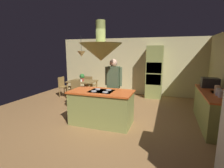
# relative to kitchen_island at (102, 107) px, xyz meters

# --- Properties ---
(ground) EXTENTS (8.16, 8.16, 0.00)m
(ground) POSITION_rel_kitchen_island_xyz_m (0.00, 0.20, -0.46)
(ground) COLOR #9E7042
(wall_back) EXTENTS (6.80, 0.10, 2.55)m
(wall_back) POSITION_rel_kitchen_island_xyz_m (0.00, 3.65, 0.81)
(wall_back) COLOR beige
(wall_back) RESTS_ON ground
(kitchen_island) EXTENTS (1.69, 0.88, 0.93)m
(kitchen_island) POSITION_rel_kitchen_island_xyz_m (0.00, 0.00, 0.00)
(kitchen_island) COLOR #8C934C
(kitchen_island) RESTS_ON ground
(counter_run_right) EXTENTS (0.73, 2.19, 0.91)m
(counter_run_right) POSITION_rel_kitchen_island_xyz_m (2.84, 0.80, 0.01)
(counter_run_right) COLOR #8C934C
(counter_run_right) RESTS_ON ground
(oven_tower) EXTENTS (0.66, 0.62, 2.19)m
(oven_tower) POSITION_rel_kitchen_island_xyz_m (1.10, 3.24, 0.63)
(oven_tower) COLOR #8C934C
(oven_tower) RESTS_ON ground
(dining_table) EXTENTS (1.09, 0.84, 0.76)m
(dining_table) POSITION_rel_kitchen_island_xyz_m (-1.70, 2.10, 0.20)
(dining_table) COLOR olive
(dining_table) RESTS_ON ground
(person_at_island) EXTENTS (0.53, 0.23, 1.73)m
(person_at_island) POSITION_rel_kitchen_island_xyz_m (0.11, 0.71, 0.54)
(person_at_island) COLOR tan
(person_at_island) RESTS_ON ground
(range_hood) EXTENTS (1.10, 1.10, 1.00)m
(range_hood) POSITION_rel_kitchen_island_xyz_m (0.00, 0.00, 1.50)
(range_hood) COLOR #8C934C
(pendant_light_over_table) EXTENTS (0.32, 0.32, 0.82)m
(pendant_light_over_table) POSITION_rel_kitchen_island_xyz_m (-1.70, 2.10, 1.40)
(pendant_light_over_table) COLOR #E0B266
(chair_facing_island) EXTENTS (0.40, 0.40, 0.87)m
(chair_facing_island) POSITION_rel_kitchen_island_xyz_m (-1.70, 1.46, 0.04)
(chair_facing_island) COLOR olive
(chair_facing_island) RESTS_ON ground
(chair_by_back_wall) EXTENTS (0.40, 0.40, 0.87)m
(chair_by_back_wall) POSITION_rel_kitchen_island_xyz_m (-1.70, 2.74, 0.04)
(chair_by_back_wall) COLOR olive
(chair_by_back_wall) RESTS_ON ground
(chair_at_corner) EXTENTS (0.40, 0.40, 0.87)m
(chair_at_corner) POSITION_rel_kitchen_island_xyz_m (-2.63, 2.10, 0.04)
(chair_at_corner) COLOR olive
(chair_at_corner) RESTS_ON ground
(potted_plant_on_table) EXTENTS (0.20, 0.20, 0.30)m
(potted_plant_on_table) POSITION_rel_kitchen_island_xyz_m (-1.67, 2.04, 0.47)
(potted_plant_on_table) COLOR #99382D
(potted_plant_on_table) RESTS_ON dining_table
(cup_on_table) EXTENTS (0.07, 0.07, 0.09)m
(cup_on_table) POSITION_rel_kitchen_island_xyz_m (-1.64, 1.89, 0.34)
(cup_on_table) COLOR white
(cup_on_table) RESTS_ON dining_table
(canister_flour) EXTENTS (0.11, 0.11, 0.16)m
(canister_flour) POSITION_rel_kitchen_island_xyz_m (2.84, 0.26, 0.53)
(canister_flour) COLOR silver
(canister_flour) RESTS_ON counter_run_right
(canister_sugar) EXTENTS (0.13, 0.13, 0.17)m
(canister_sugar) POSITION_rel_kitchen_island_xyz_m (2.84, 0.44, 0.54)
(canister_sugar) COLOR silver
(canister_sugar) RESTS_ON counter_run_right
(canister_tea) EXTENTS (0.12, 0.12, 0.21)m
(canister_tea) POSITION_rel_kitchen_island_xyz_m (2.84, 0.62, 0.56)
(canister_tea) COLOR #E0B78C
(canister_tea) RESTS_ON counter_run_right
(microwave_on_counter) EXTENTS (0.46, 0.36, 0.28)m
(microwave_on_counter) POSITION_rel_kitchen_island_xyz_m (2.84, 1.44, 0.59)
(microwave_on_counter) COLOR #232326
(microwave_on_counter) RESTS_ON counter_run_right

